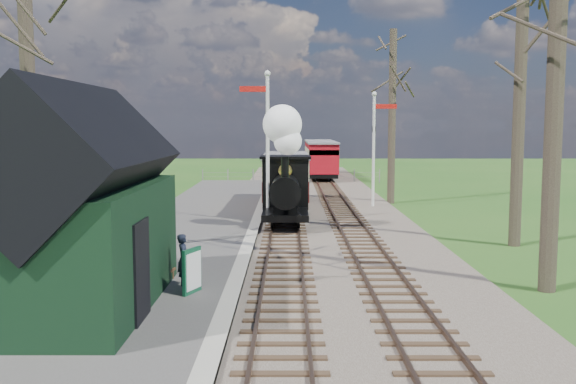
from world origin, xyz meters
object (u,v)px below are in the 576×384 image
coach (286,177)px  person (184,259)px  semaphore_near (266,137)px  red_carriage_b (319,156)px  red_carriage_a (322,159)px  station_shed (80,211)px  semaphore_far (375,140)px  sign_board (192,271)px  locomotive (285,175)px  bench (153,269)px

coach → person: coach is taller
semaphore_near → red_carriage_b: semaphore_near is taller
coach → red_carriage_b: 21.57m
semaphore_near → red_carriage_a: 22.04m
station_shed → coach: 18.30m
station_shed → red_carriage_b: station_shed is taller
station_shed → semaphore_far: size_ratio=1.10×
person → semaphore_near: bearing=-15.2°
semaphore_far → semaphore_near: bearing=-130.6°
semaphore_far → red_carriage_a: bearing=96.5°
semaphore_far → sign_board: (-6.47, -16.94, -2.63)m
red_carriage_a → locomotive: bearing=-96.8°
semaphore_far → person: 17.72m
sign_board → coach: bearing=82.8°
semaphore_near → locomotive: 1.70m
station_shed → red_carriage_a: station_shed is taller
semaphore_near → semaphore_far: (5.14, 6.00, -0.27)m
red_carriage_b → station_shed: bearing=-100.0°
semaphore_near → bench: bearing=-103.4°
locomotive → person: bearing=-103.7°
red_carriage_a → bench: size_ratio=3.56×
locomotive → bench: locomotive is taller
station_shed → coach: bearing=76.4°
locomotive → bench: size_ratio=3.02×
station_shed → locomotive: bearing=69.9°
semaphore_near → person: size_ratio=4.95×
coach → bench: coach is taller
semaphore_near → red_carriage_a: (3.37, 21.69, -2.03)m
red_carriage_b → person: (-5.02, -37.36, -0.76)m
station_shed → semaphore_near: 12.58m
coach → red_carriage_b: red_carriage_b is taller
red_carriage_a → sign_board: red_carriage_a is taller
sign_board → person: person is taller
semaphore_near → bench: (-2.41, -10.14, -3.03)m
semaphore_far → locomotive: (-4.39, -6.29, -1.22)m
station_shed → person: 2.99m
semaphore_far → coach: size_ratio=0.77×
bench → red_carriage_a: bearing=79.7°
coach → red_carriage_a: 16.12m
station_shed → sign_board: (2.20, 1.06, -1.54)m
semaphore_far → sign_board: semaphore_far is taller
coach → semaphore_near: bearing=-97.6°
sign_board → locomotive: bearing=78.9°
red_carriage_b → person: red_carriage_b is taller
semaphore_near → locomotive: size_ratio=1.34×
semaphore_far → station_shed: bearing=-115.7°
station_shed → semaphore_near: (3.53, 12.00, 1.35)m
coach → bench: 16.26m
red_carriage_a → red_carriage_b: same height
station_shed → sign_board: 2.89m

